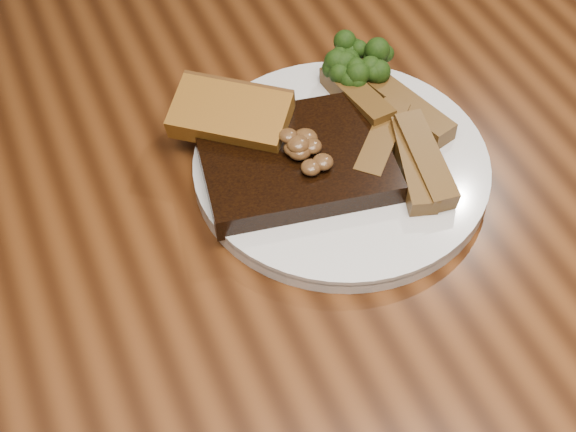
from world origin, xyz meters
name	(u,v)px	position (x,y,z in m)	size (l,w,h in m)	color
dining_table	(310,307)	(0.00, 0.00, 0.66)	(1.60, 0.90, 0.75)	#4F280F
chair_far	(151,51)	(0.03, 0.66, 0.44)	(0.45, 0.45, 0.81)	black
plate	(341,167)	(0.06, 0.06, 0.76)	(0.26, 0.26, 0.01)	silver
steak	(295,161)	(0.02, 0.07, 0.77)	(0.16, 0.12, 0.02)	black
steak_bone	(322,209)	(0.02, 0.02, 0.77)	(0.13, 0.01, 0.02)	#BDB392
mushroom_pile	(298,142)	(0.02, 0.07, 0.80)	(0.06, 0.06, 0.03)	brown
garlic_bread	(232,132)	(-0.02, 0.13, 0.77)	(0.10, 0.05, 0.02)	#93621A
potato_wedges	(408,121)	(0.13, 0.08, 0.77)	(0.12, 0.12, 0.02)	brown
broccoli_cluster	(370,70)	(0.12, 0.14, 0.78)	(0.06, 0.06, 0.04)	#1D340B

